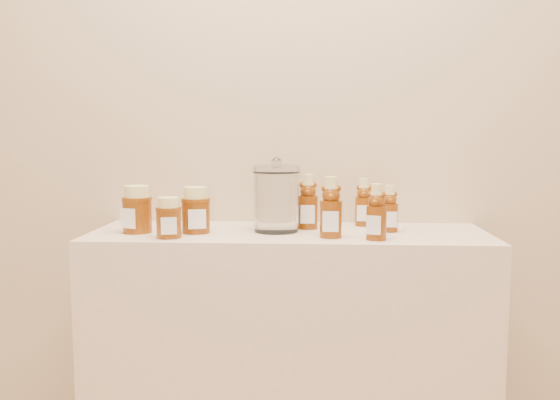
# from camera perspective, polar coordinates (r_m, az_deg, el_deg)

# --- Properties ---
(wall_back) EXTENTS (3.50, 0.02, 2.70)m
(wall_back) POSITION_cam_1_polar(r_m,az_deg,el_deg) (1.98, 1.12, 10.86)
(wall_back) COLOR tan
(wall_back) RESTS_ON ground
(display_table) EXTENTS (1.20, 0.40, 0.90)m
(display_table) POSITION_cam_1_polar(r_m,az_deg,el_deg) (1.93, 0.83, -16.39)
(display_table) COLOR beige
(display_table) RESTS_ON ground
(bear_bottle_back_left) EXTENTS (0.07, 0.07, 0.19)m
(bear_bottle_back_left) POSITION_cam_1_polar(r_m,az_deg,el_deg) (1.85, 2.70, 0.19)
(bear_bottle_back_left) COLOR #5E2707
(bear_bottle_back_left) RESTS_ON display_table
(bear_bottle_back_mid) EXTENTS (0.07, 0.07, 0.17)m
(bear_bottle_back_mid) POSITION_cam_1_polar(r_m,az_deg,el_deg) (1.92, 8.08, 0.09)
(bear_bottle_back_mid) COLOR #5E2707
(bear_bottle_back_mid) RESTS_ON display_table
(bear_bottle_back_right) EXTENTS (0.06, 0.06, 0.16)m
(bear_bottle_back_right) POSITION_cam_1_polar(r_m,az_deg,el_deg) (1.82, 10.50, -0.52)
(bear_bottle_back_right) COLOR #5E2707
(bear_bottle_back_right) RESTS_ON display_table
(bear_bottle_front_left) EXTENTS (0.07, 0.07, 0.20)m
(bear_bottle_front_left) POSITION_cam_1_polar(r_m,az_deg,el_deg) (1.69, 4.93, -0.30)
(bear_bottle_front_left) COLOR #5E2707
(bear_bottle_front_left) RESTS_ON display_table
(bear_bottle_front_right) EXTENTS (0.08, 0.08, 0.18)m
(bear_bottle_front_right) POSITION_cam_1_polar(r_m,az_deg,el_deg) (1.67, 9.27, -0.79)
(bear_bottle_front_right) COLOR #5E2707
(bear_bottle_front_right) RESTS_ON display_table
(honey_jar_left) EXTENTS (0.12, 0.12, 0.14)m
(honey_jar_left) POSITION_cam_1_polar(r_m,az_deg,el_deg) (1.83, -13.59, -0.86)
(honey_jar_left) COLOR #5E2707
(honey_jar_left) RESTS_ON display_table
(honey_jar_back) EXTENTS (0.11, 0.11, 0.14)m
(honey_jar_back) POSITION_cam_1_polar(r_m,az_deg,el_deg) (1.79, -8.10, -0.95)
(honey_jar_back) COLOR #5E2707
(honey_jar_back) RESTS_ON display_table
(honey_jar_front) EXTENTS (0.09, 0.09, 0.12)m
(honey_jar_front) POSITION_cam_1_polar(r_m,az_deg,el_deg) (1.72, -10.66, -1.67)
(honey_jar_front) COLOR #5E2707
(honey_jar_front) RESTS_ON display_table
(glass_canister) EXTENTS (0.16, 0.16, 0.22)m
(glass_canister) POSITION_cam_1_polar(r_m,az_deg,el_deg) (1.79, -0.36, 0.43)
(glass_canister) COLOR white
(glass_canister) RESTS_ON display_table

